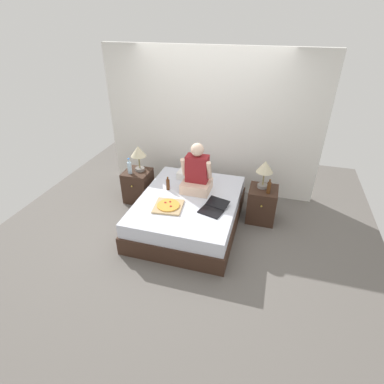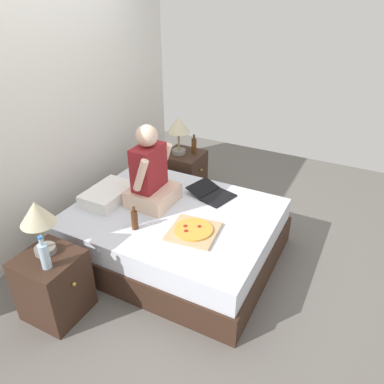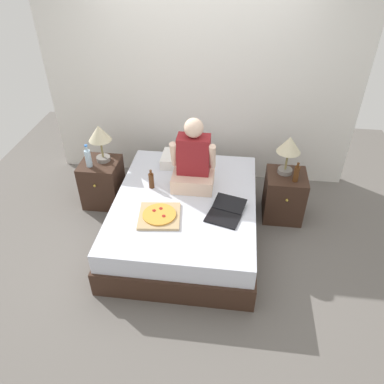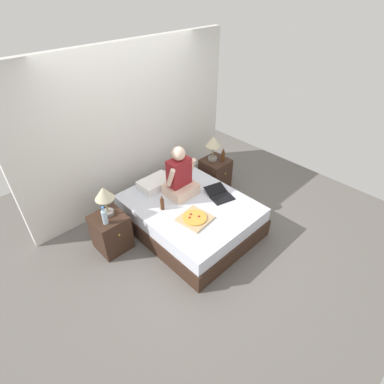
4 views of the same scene
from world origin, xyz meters
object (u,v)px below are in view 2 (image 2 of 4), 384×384
object	(u,v)px
lamp_on_right_nightstand	(179,127)
nightstand_left	(54,285)
person_seated	(151,176)
beer_bottle	(194,145)
bed	(174,233)
beer_bottle_on_bed	(135,220)
pizza_box	(194,231)
water_bottle	(45,255)
lamp_on_left_nightstand	(37,217)
nightstand_right	(184,174)
laptop	(213,194)

from	to	relation	value
lamp_on_right_nightstand	nightstand_left	bearing A→B (deg)	-178.65
nightstand_left	person_seated	size ratio (longest dim) A/B	0.72
beer_bottle	person_seated	distance (m)	1.11
bed	person_seated	xyz separation A→B (m)	(0.05, 0.27, 0.54)
bed	beer_bottle_on_bed	world-z (taller)	beer_bottle_on_bed
nightstand_left	pizza_box	distance (m)	1.20
water_bottle	beer_bottle_on_bed	size ratio (longest dim) A/B	1.25
lamp_on_right_nightstand	person_seated	distance (m)	1.03
lamp_on_left_nightstand	pizza_box	world-z (taller)	lamp_on_left_nightstand
water_bottle	pizza_box	size ratio (longest dim) A/B	0.62
nightstand_right	pizza_box	xyz separation A→B (m)	(-1.29, -0.80, 0.23)
person_seated	nightstand_right	bearing A→B (deg)	11.39
person_seated	beer_bottle	bearing A→B (deg)	5.57
lamp_on_right_nightstand	beer_bottle_on_bed	xyz separation A→B (m)	(-1.44, -0.37, -0.30)
beer_bottle	person_seated	xyz separation A→B (m)	(-1.10, -0.11, 0.12)
bed	nightstand_right	size ratio (longest dim) A/B	3.35
lamp_on_right_nightstand	person_seated	size ratio (longest dim) A/B	0.58
water_bottle	pizza_box	bearing A→B (deg)	-36.64
lamp_on_left_nightstand	lamp_on_right_nightstand	size ratio (longest dim) A/B	1.00
bed	water_bottle	size ratio (longest dim) A/B	6.87
bed	nightstand_right	distance (m)	1.18
bed	lamp_on_right_nightstand	bearing A→B (deg)	26.65
beer_bottle	beer_bottle_on_bed	bearing A→B (deg)	-171.92
person_seated	pizza_box	size ratio (longest dim) A/B	1.76
beer_bottle_on_bed	person_seated	bearing A→B (deg)	14.16
lamp_on_left_nightstand	beer_bottle	size ratio (longest dim) A/B	1.96
nightstand_right	beer_bottle	size ratio (longest dim) A/B	2.46
laptop	pizza_box	size ratio (longest dim) A/B	1.09
water_bottle	laptop	xyz separation A→B (m)	(1.59, -0.60, -0.16)
nightstand_left	beer_bottle_on_bed	xyz separation A→B (m)	(0.69, -0.32, 0.31)
bed	lamp_on_left_nightstand	size ratio (longest dim) A/B	4.21
nightstand_right	laptop	size ratio (longest dim) A/B	1.17
person_seated	beer_bottle_on_bed	bearing A→B (deg)	-165.84
bed	lamp_on_left_nightstand	bearing A→B (deg)	153.13
water_bottle	lamp_on_right_nightstand	world-z (taller)	lamp_on_right_nightstand
nightstand_left	lamp_on_left_nightstand	size ratio (longest dim) A/B	1.26
lamp_on_left_nightstand	nightstand_right	bearing A→B (deg)	-1.35
beer_bottle	laptop	distance (m)	0.94
lamp_on_left_nightstand	nightstand_right	size ratio (longest dim) A/B	0.80
laptop	water_bottle	bearing A→B (deg)	159.39
lamp_on_left_nightstand	lamp_on_right_nightstand	distance (m)	2.09
lamp_on_left_nightstand	nightstand_right	distance (m)	2.21
lamp_on_left_nightstand	person_seated	world-z (taller)	person_seated
nightstand_left	beer_bottle_on_bed	size ratio (longest dim) A/B	2.57
person_seated	pizza_box	world-z (taller)	person_seated
lamp_on_left_nightstand	water_bottle	size ratio (longest dim) A/B	1.63
nightstand_left	person_seated	world-z (taller)	person_seated
water_bottle	nightstand_left	bearing A→B (deg)	48.35
lamp_on_right_nightstand	beer_bottle_on_bed	size ratio (longest dim) A/B	2.05
bed	beer_bottle	size ratio (longest dim) A/B	8.24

